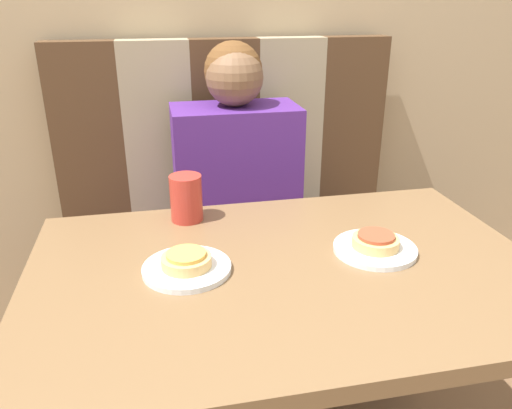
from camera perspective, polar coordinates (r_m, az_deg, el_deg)
booth_seat at (r=1.82m, az=-2.04°, el=-11.37°), size 1.15×0.51×0.50m
booth_backrest at (r=1.78m, az=-3.49°, el=8.01°), size 1.15×0.08×0.64m
dining_table at (r=1.09m, az=3.42°, el=-11.62°), size 1.05×0.70×0.76m
person at (r=1.58m, az=-2.33°, el=5.39°), size 0.39×0.22×0.65m
plate_left at (r=1.02m, az=-7.90°, el=-7.24°), size 0.18×0.18×0.01m
plate_right at (r=1.11m, az=13.43°, el=-4.97°), size 0.18×0.18×0.01m
pizza_left at (r=1.01m, az=-7.96°, el=-6.28°), size 0.10×0.10×0.03m
pizza_right at (r=1.11m, az=13.52°, el=-4.07°), size 0.10×0.10×0.03m
drinking_cup at (r=1.23m, az=-7.98°, el=0.74°), size 0.08×0.08×0.11m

